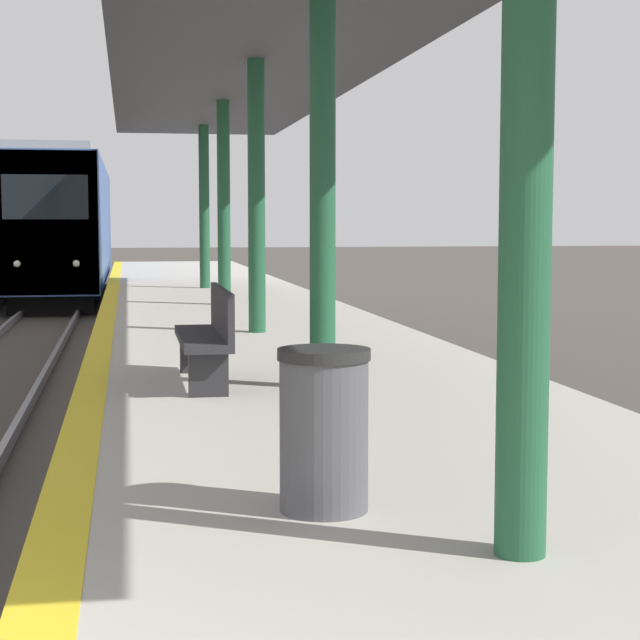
{
  "coord_description": "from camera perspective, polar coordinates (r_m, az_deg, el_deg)",
  "views": [
    {
      "loc": [
        2.01,
        -2.29,
        2.44
      ],
      "look_at": [
        5.85,
        19.03,
        0.44
      ],
      "focal_mm": 60.0,
      "sensor_mm": 36.0,
      "label": 1
    }
  ],
  "objects": [
    {
      "name": "bench",
      "position": [
        10.26,
        -5.93,
        -0.66
      ],
      "size": [
        0.44,
        1.93,
        0.92
      ],
      "color": "#28282D",
      "rests_on": "platform_right"
    },
    {
      "name": "trash_bin",
      "position": [
        5.74,
        0.21,
        -5.86
      ],
      "size": [
        0.5,
        0.5,
        0.88
      ],
      "color": "#4C4C51",
      "rests_on": "platform_right"
    },
    {
      "name": "train",
      "position": [
        36.89,
        -13.38,
        4.89
      ],
      "size": [
        2.64,
        18.43,
        4.51
      ],
      "color": "black",
      "rests_on": "ground"
    },
    {
      "name": "station_canopy",
      "position": [
        15.15,
        -3.45,
        13.74
      ],
      "size": [
        4.0,
        25.64,
        3.98
      ],
      "color": "#1E5133",
      "rests_on": "platform_right"
    }
  ]
}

